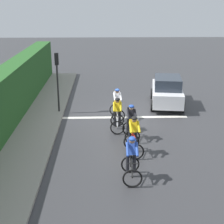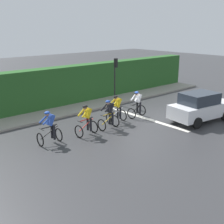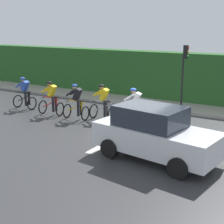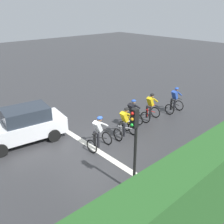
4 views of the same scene
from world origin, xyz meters
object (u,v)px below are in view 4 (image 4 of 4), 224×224
(cyclist_fourth, at_px, (125,124))
(car_white, at_px, (23,125))
(cyclist_trailing, at_px, (99,134))
(traffic_light_near_crossing, at_px, (134,140))
(cyclist_mid, at_px, (132,115))
(cyclist_lead, at_px, (175,101))
(cyclist_second, at_px, (150,108))

(cyclist_fourth, height_order, car_white, car_white)
(cyclist_trailing, xyz_separation_m, traffic_light_near_crossing, (3.18, -1.03, 1.43))
(cyclist_trailing, bearing_deg, car_white, -143.44)
(car_white, bearing_deg, cyclist_trailing, 36.56)
(cyclist_mid, bearing_deg, traffic_light_near_crossing, -45.86)
(cyclist_lead, bearing_deg, traffic_light_near_crossing, -65.15)
(car_white, xyz_separation_m, traffic_light_near_crossing, (6.26, 1.26, 1.35))
(cyclist_second, distance_m, cyclist_trailing, 4.31)
(cyclist_second, height_order, cyclist_trailing, same)
(cyclist_lead, distance_m, cyclist_fourth, 4.66)
(cyclist_mid, height_order, traffic_light_near_crossing, traffic_light_near_crossing)
(cyclist_second, distance_m, car_white, 7.07)
(cyclist_mid, bearing_deg, cyclist_trailing, -79.77)
(cyclist_second, bearing_deg, cyclist_mid, -90.79)
(cyclist_mid, height_order, cyclist_fourth, same)
(cyclist_second, bearing_deg, traffic_light_near_crossing, -55.43)
(car_white, height_order, traffic_light_near_crossing, traffic_light_near_crossing)
(cyclist_second, relative_size, cyclist_fourth, 1.00)
(traffic_light_near_crossing, bearing_deg, cyclist_mid, 134.14)
(cyclist_lead, relative_size, cyclist_fourth, 1.00)
(cyclist_trailing, relative_size, traffic_light_near_crossing, 0.50)
(cyclist_fourth, relative_size, car_white, 0.39)
(cyclist_fourth, relative_size, traffic_light_near_crossing, 0.50)
(cyclist_trailing, bearing_deg, cyclist_second, 96.37)
(cyclist_mid, bearing_deg, cyclist_fourth, -63.19)
(cyclist_second, height_order, traffic_light_near_crossing, traffic_light_near_crossing)
(cyclist_lead, relative_size, car_white, 0.39)
(cyclist_mid, relative_size, cyclist_fourth, 1.00)
(cyclist_mid, relative_size, car_white, 0.39)
(cyclist_lead, relative_size, cyclist_second, 1.00)
(cyclist_second, distance_m, cyclist_fourth, 2.68)
(cyclist_mid, distance_m, cyclist_trailing, 2.81)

